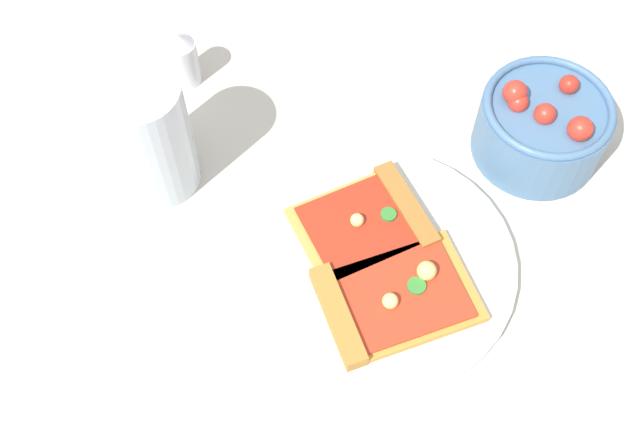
# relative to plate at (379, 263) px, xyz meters

# --- Properties ---
(ground_plane) EXTENTS (2.40, 2.40, 0.00)m
(ground_plane) POSITION_rel_plate_xyz_m (-0.02, 0.03, -0.01)
(ground_plane) COLOR beige
(ground_plane) RESTS_ON ground
(plate) EXTENTS (0.26, 0.26, 0.01)m
(plate) POSITION_rel_plate_xyz_m (0.00, 0.00, 0.00)
(plate) COLOR silver
(plate) RESTS_ON ground_plane
(pizza_slice_near) EXTENTS (0.15, 0.14, 0.02)m
(pizza_slice_near) POSITION_rel_plate_xyz_m (-0.03, -0.03, 0.01)
(pizza_slice_near) COLOR gold
(pizza_slice_near) RESTS_ON plate
(pizza_slice_far) EXTENTS (0.17, 0.16, 0.02)m
(pizza_slice_far) POSITION_rel_plate_xyz_m (0.03, 0.03, 0.01)
(pizza_slice_far) COLOR gold
(pizza_slice_far) RESTS_ON plate
(salad_bowl) EXTENTS (0.13, 0.13, 0.09)m
(salad_bowl) POSITION_rel_plate_xyz_m (-0.21, 0.05, 0.03)
(salad_bowl) COLOR #4C7299
(salad_bowl) RESTS_ON ground_plane
(soda_glass) EXTENTS (0.08, 0.08, 0.14)m
(soda_glass) POSITION_rel_plate_xyz_m (0.05, -0.24, 0.06)
(soda_glass) COLOR silver
(soda_glass) RESTS_ON ground_plane
(pepper_shaker) EXTENTS (0.03, 0.03, 0.07)m
(pepper_shaker) POSITION_rel_plate_xyz_m (-0.07, -0.30, 0.03)
(pepper_shaker) COLOR silver
(pepper_shaker) RESTS_ON ground_plane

